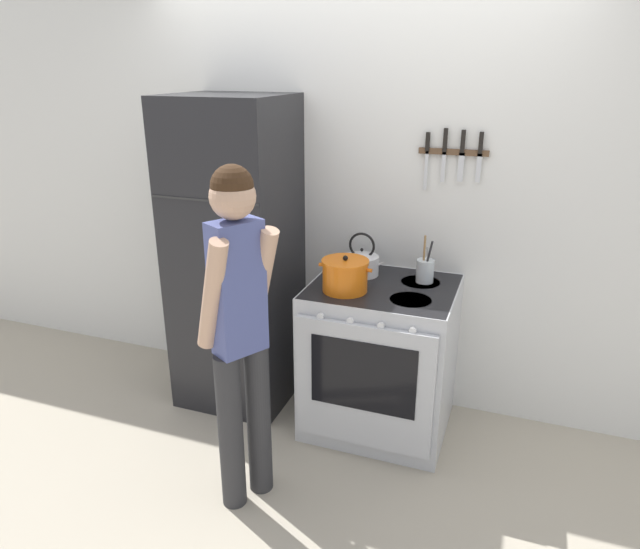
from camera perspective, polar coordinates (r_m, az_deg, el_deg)
name	(u,v)px	position (r m, az deg, el deg)	size (l,w,h in m)	color
ground_plane	(348,385)	(3.95, 2.80, -10.97)	(14.00, 14.00, 0.00)	#B2A893
wall_back	(353,200)	(3.49, 3.31, 7.45)	(10.00, 0.06, 2.55)	silver
refrigerator	(235,256)	(3.51, -8.45, 1.80)	(0.67, 0.65, 1.90)	black
stove_range	(379,358)	(3.35, 5.96, -8.29)	(0.80, 0.73, 0.89)	silver
dutch_oven_pot	(345,275)	(3.07, 2.52, -0.08)	(0.30, 0.26, 0.20)	orange
tea_kettle	(362,262)	(3.32, 4.20, 1.24)	(0.25, 0.20, 0.25)	silver
utensil_jar	(425,270)	(3.26, 10.47, 0.42)	(0.10, 0.10, 0.28)	silver
person	(239,324)	(2.60, -8.06, -4.90)	(0.38, 0.41, 1.67)	#2D2D30
wall_knife_strip	(454,150)	(3.27, 13.23, 12.00)	(0.38, 0.03, 0.34)	brown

